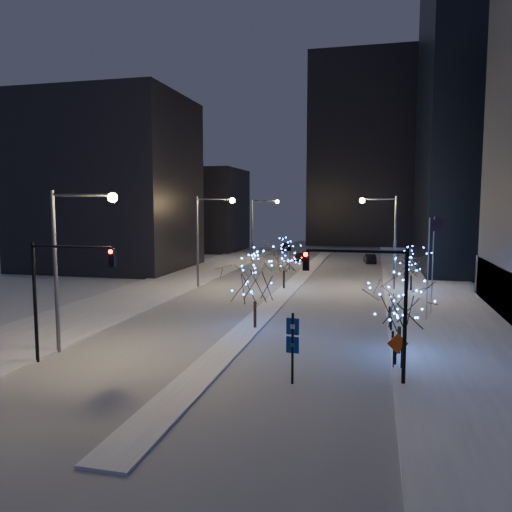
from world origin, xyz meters
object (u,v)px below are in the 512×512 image
(traffic_signal_west, at_px, (58,282))
(car_far, at_px, (286,247))
(car_mid, at_px, (370,259))
(holiday_tree_plaza_near, at_px, (400,302))
(construction_sign, at_px, (398,347))
(street_lamp_east, at_px, (386,230))
(traffic_signal_east, at_px, (374,292))
(car_near, at_px, (300,257))
(street_lamp_w_far, at_px, (259,221))
(wayfinding_sign, at_px, (293,341))
(holiday_tree_median_near, at_px, (255,277))
(holiday_tree_median_far, at_px, (284,256))
(street_lamp_w_near, at_px, (70,249))
(holiday_tree_plaza_far, at_px, (412,261))
(street_lamp_w_mid, at_px, (207,229))

(traffic_signal_west, height_order, car_far, traffic_signal_west)
(car_mid, xyz_separation_m, car_far, (-16.54, 18.32, 0.01))
(holiday_tree_plaza_near, height_order, construction_sign, holiday_tree_plaza_near)
(street_lamp_east, relative_size, traffic_signal_east, 1.43)
(car_near, distance_m, car_mid, 11.18)
(street_lamp_w_far, bearing_deg, car_far, 88.37)
(traffic_signal_west, bearing_deg, holiday_tree_plaza_near, 18.32)
(traffic_signal_east, bearing_deg, wayfinding_sign, -165.12)
(car_far, relative_size, holiday_tree_median_near, 0.82)
(car_near, bearing_deg, holiday_tree_median_far, -82.60)
(traffic_signal_east, height_order, construction_sign, traffic_signal_east)
(street_lamp_east, bearing_deg, street_lamp_w_near, -124.19)
(traffic_signal_west, height_order, holiday_tree_plaza_far, traffic_signal_west)
(car_near, bearing_deg, holiday_tree_plaza_far, -56.66)
(wayfinding_sign, bearing_deg, holiday_tree_plaza_near, 55.71)
(street_lamp_w_mid, height_order, wayfinding_sign, street_lamp_w_mid)
(traffic_signal_west, bearing_deg, street_lamp_w_far, 90.55)
(street_lamp_east, bearing_deg, holiday_tree_plaza_near, -88.99)
(car_near, height_order, holiday_tree_median_far, holiday_tree_median_far)
(traffic_signal_west, xyz_separation_m, wayfinding_sign, (13.44, -0.05, -2.49))
(street_lamp_east, bearing_deg, holiday_tree_median_far, -168.22)
(street_lamp_w_mid, bearing_deg, car_mid, 58.39)
(car_mid, height_order, car_far, car_far)
(traffic_signal_east, distance_m, holiday_tree_plaza_near, 5.69)
(holiday_tree_plaza_far, distance_m, construction_sign, 26.32)
(traffic_signal_east, height_order, holiday_tree_plaza_far, traffic_signal_east)
(traffic_signal_east, relative_size, construction_sign, 3.58)
(street_lamp_east, distance_m, construction_sign, 27.06)
(traffic_signal_east, relative_size, wayfinding_sign, 1.89)
(street_lamp_w_mid, xyz_separation_m, construction_sign, (19.24, -23.57, -5.17))
(wayfinding_sign, bearing_deg, car_mid, 93.41)
(street_lamp_w_far, bearing_deg, car_mid, 9.45)
(street_lamp_east, relative_size, holiday_tree_median_near, 1.66)
(street_lamp_w_mid, height_order, car_near, street_lamp_w_mid)
(holiday_tree_median_near, bearing_deg, car_mid, 80.16)
(traffic_signal_east, distance_m, car_mid, 54.01)
(street_lamp_w_mid, bearing_deg, construction_sign, -50.78)
(holiday_tree_median_far, bearing_deg, street_lamp_w_far, 109.22)
(street_lamp_w_near, bearing_deg, traffic_signal_west, -76.04)
(street_lamp_east, relative_size, car_mid, 2.33)
(street_lamp_w_near, distance_m, car_mid, 55.86)
(traffic_signal_west, height_order, car_mid, traffic_signal_west)
(car_far, bearing_deg, traffic_signal_east, -85.77)
(car_far, height_order, holiday_tree_median_near, holiday_tree_median_near)
(traffic_signal_east, height_order, car_mid, traffic_signal_east)
(construction_sign, bearing_deg, car_near, 93.77)
(car_near, height_order, car_far, car_far)
(car_mid, bearing_deg, street_lamp_w_far, 0.82)
(street_lamp_w_near, xyz_separation_m, holiday_tree_median_near, (9.44, 8.41, -2.64))
(street_lamp_w_mid, relative_size, holiday_tree_median_far, 1.89)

